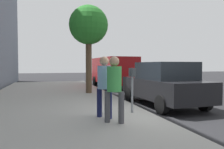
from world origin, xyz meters
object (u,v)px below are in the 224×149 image
at_px(street_tree, 89,26).
at_px(pedestrian_bystander, 114,84).
at_px(pedestrian_at_meter, 104,82).
at_px(parking_meter, 132,81).
at_px(parked_sedan_near, 163,84).
at_px(parked_van_far, 113,70).

bearing_deg(street_tree, pedestrian_bystander, 176.23).
relative_size(pedestrian_at_meter, pedestrian_bystander, 1.01).
bearing_deg(parking_meter, street_tree, 4.87).
bearing_deg(pedestrian_bystander, pedestrian_at_meter, 44.22).
height_order(parking_meter, parked_sedan_near, parked_sedan_near).
bearing_deg(pedestrian_at_meter, street_tree, 50.67).
distance_m(pedestrian_at_meter, parked_van_far, 9.82).
bearing_deg(parked_van_far, parked_sedan_near, -179.98).
distance_m(parked_van_far, street_tree, 4.98).
relative_size(parked_sedan_near, parked_van_far, 0.85).
height_order(pedestrian_at_meter, street_tree, street_tree).
distance_m(parked_sedan_near, street_tree, 5.33).
height_order(pedestrian_at_meter, pedestrian_bystander, pedestrian_at_meter).
relative_size(parking_meter, pedestrian_at_meter, 0.81).
relative_size(parking_meter, pedestrian_bystander, 0.81).
distance_m(parked_sedan_near, parked_van_far, 7.42).
bearing_deg(pedestrian_at_meter, parked_sedan_near, -0.32).
height_order(parking_meter, parked_van_far, parked_van_far).
xyz_separation_m(parking_meter, parked_sedan_near, (1.56, -1.94, -0.27)).
height_order(parked_van_far, street_tree, street_tree).
bearing_deg(parking_meter, pedestrian_at_meter, 111.60).
relative_size(pedestrian_bystander, parked_sedan_near, 0.39).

